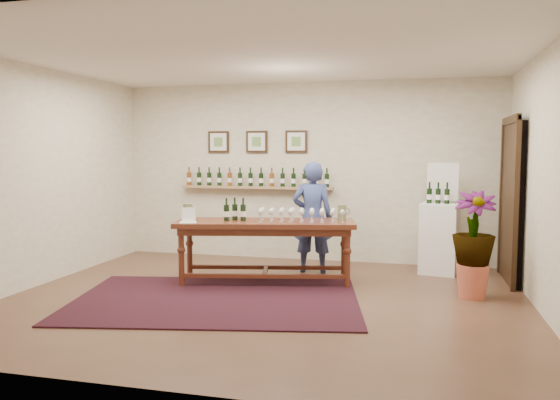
% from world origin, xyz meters
% --- Properties ---
extents(ground, '(6.00, 6.00, 0.00)m').
position_xyz_m(ground, '(0.00, 0.00, 0.00)').
color(ground, '#4D3422').
rests_on(ground, ground).
extents(room_shell, '(6.00, 6.00, 6.00)m').
position_xyz_m(room_shell, '(2.11, 1.86, 1.12)').
color(room_shell, '#EAE4C7').
rests_on(room_shell, ground).
extents(rug, '(3.62, 2.76, 0.02)m').
position_xyz_m(rug, '(-0.53, -0.14, 0.01)').
color(rug, '#45110C').
rests_on(rug, ground).
extents(tasting_table, '(2.42, 1.20, 0.82)m').
position_xyz_m(tasting_table, '(-0.21, 0.84, 0.70)').
color(tasting_table, '#4A2312').
rests_on(tasting_table, ground).
extents(table_glasses, '(1.26, 0.47, 0.17)m').
position_xyz_m(table_glasses, '(0.19, 0.92, 0.91)').
color(table_glasses, silver).
rests_on(table_glasses, tasting_table).
extents(table_bottles, '(0.29, 0.22, 0.27)m').
position_xyz_m(table_bottles, '(-0.60, 0.77, 0.96)').
color(table_bottles, black).
rests_on(table_bottles, tasting_table).
extents(pitcher_left, '(0.18, 0.18, 0.22)m').
position_xyz_m(pitcher_left, '(-1.21, 0.65, 0.93)').
color(pitcher_left, olive).
rests_on(pitcher_left, tasting_table).
extents(pitcher_right, '(0.17, 0.17, 0.21)m').
position_xyz_m(pitcher_right, '(0.76, 1.13, 0.92)').
color(pitcher_right, olive).
rests_on(pitcher_right, tasting_table).
extents(menu_card, '(0.25, 0.22, 0.19)m').
position_xyz_m(menu_card, '(-1.11, 0.45, 0.92)').
color(menu_card, white).
rests_on(menu_card, tasting_table).
extents(display_pedestal, '(0.58, 0.58, 0.99)m').
position_xyz_m(display_pedestal, '(2.03, 1.99, 0.50)').
color(display_pedestal, white).
rests_on(display_pedestal, ground).
extents(pedestal_bottles, '(0.33, 0.14, 0.32)m').
position_xyz_m(pedestal_bottles, '(2.00, 1.97, 1.15)').
color(pedestal_bottles, black).
rests_on(pedestal_bottles, display_pedestal).
extents(info_sign, '(0.43, 0.10, 0.60)m').
position_xyz_m(info_sign, '(2.06, 2.10, 1.29)').
color(info_sign, white).
rests_on(info_sign, display_pedestal).
extents(potted_plant, '(0.58, 0.58, 1.09)m').
position_xyz_m(potted_plant, '(2.36, 0.70, 0.64)').
color(potted_plant, '#C85C42').
rests_on(potted_plant, ground).
extents(person, '(0.61, 0.44, 1.58)m').
position_xyz_m(person, '(0.27, 1.61, 0.79)').
color(person, navy).
rests_on(person, ground).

